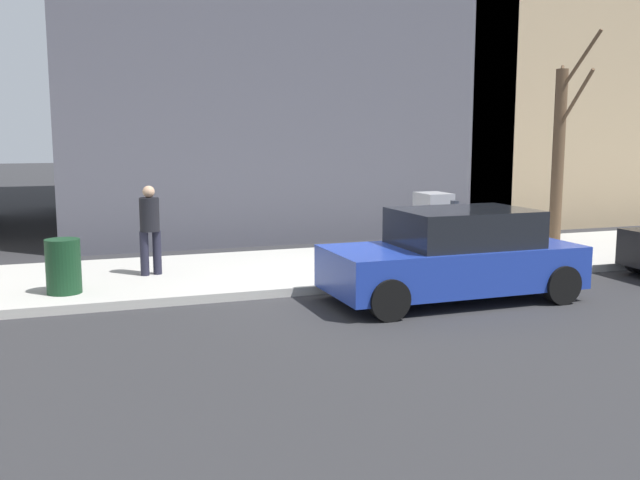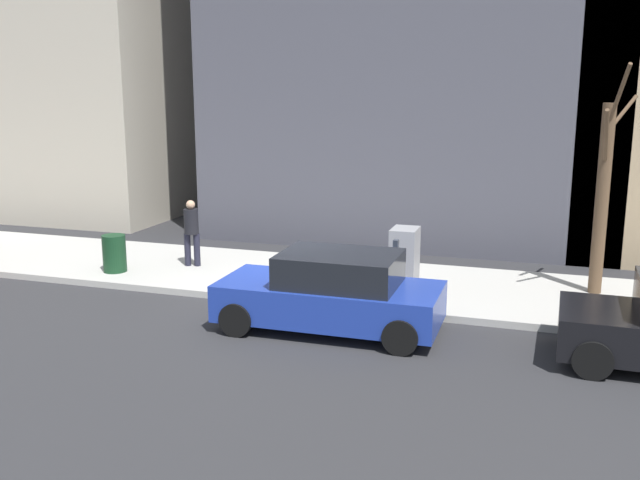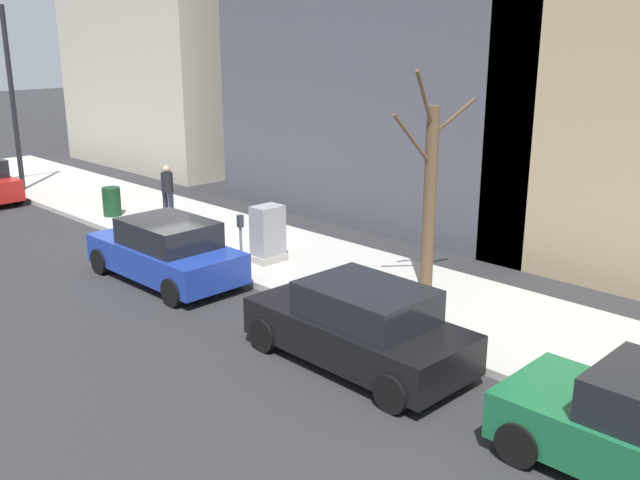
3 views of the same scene
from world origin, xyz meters
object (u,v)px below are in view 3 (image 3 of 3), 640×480
at_px(streetlamp, 3,83).
at_px(bare_tree, 430,193).
at_px(parking_meter, 241,236).
at_px(parked_car_blue, 166,251).
at_px(trash_bin, 112,202).
at_px(parked_car_black, 360,326).
at_px(pedestrian_near_meter, 167,188).
at_px(utility_box, 268,234).

distance_m(streetlamp, bare_tree, 17.12).
bearing_deg(parking_meter, parked_car_blue, 150.59).
xyz_separation_m(parking_meter, trash_bin, (0.45, 7.01, -0.38)).
bearing_deg(trash_bin, streetlamp, 96.00).
relative_size(parking_meter, streetlamp, 0.21).
relative_size(parked_car_black, parked_car_blue, 1.00).
bearing_deg(pedestrian_near_meter, parked_car_blue, 134.25).
relative_size(utility_box, pedestrian_near_meter, 0.86).
xyz_separation_m(parked_car_black, parking_meter, (1.65, 5.36, 0.24)).
relative_size(bare_tree, trash_bin, 5.41).
relative_size(streetlamp, trash_bin, 7.22).
height_order(parked_car_blue, trash_bin, parked_car_blue).
relative_size(parked_car_black, trash_bin, 4.70).
xyz_separation_m(parking_meter, utility_box, (0.85, -0.02, -0.13)).
distance_m(bare_tree, trash_bin, 11.26).
distance_m(parked_car_blue, bare_tree, 6.31).
bearing_deg(pedestrian_near_meter, trash_bin, 23.69).
distance_m(utility_box, bare_tree, 4.43).
bearing_deg(parking_meter, bare_tree, -61.95).
bearing_deg(utility_box, parked_car_black, -115.13).
height_order(parked_car_black, pedestrian_near_meter, pedestrian_near_meter).
relative_size(parked_car_blue, bare_tree, 0.86).
xyz_separation_m(bare_tree, trash_bin, (-1.68, 11.00, -1.73)).
bearing_deg(streetlamp, parked_car_blue, -96.62).
distance_m(parked_car_blue, pedestrian_near_meter, 5.56).
bearing_deg(parked_car_black, parked_car_blue, 90.06).
height_order(parked_car_black, bare_tree, bare_tree).
xyz_separation_m(parked_car_blue, bare_tree, (3.69, -4.87, 1.59)).
bearing_deg(parking_meter, utility_box, -1.08).
height_order(streetlamp, bare_tree, streetlamp).
height_order(parked_car_black, parking_meter, parked_car_black).
bearing_deg(utility_box, pedestrian_near_meter, 82.87).
height_order(parked_car_black, streetlamp, streetlamp).
bearing_deg(streetlamp, parking_meter, -89.26).
distance_m(parking_meter, streetlamp, 13.24).
relative_size(parking_meter, trash_bin, 1.50).
bearing_deg(trash_bin, parking_meter, -93.67).
bearing_deg(bare_tree, parked_car_blue, 127.12).
relative_size(trash_bin, pedestrian_near_meter, 0.54).
height_order(bare_tree, pedestrian_near_meter, bare_tree).
distance_m(parked_car_black, pedestrian_near_meter, 11.31).
bearing_deg(streetlamp, trash_bin, -84.00).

